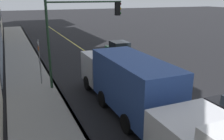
# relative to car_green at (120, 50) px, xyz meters

# --- Properties ---
(ground) EXTENTS (200.00, 200.00, 0.00)m
(ground) POSITION_rel_car_green_xyz_m (-9.90, 2.28, -0.80)
(ground) COLOR black
(sidewalk_slab) EXTENTS (80.00, 3.17, 0.15)m
(sidewalk_slab) POSITION_rel_car_green_xyz_m (-9.90, 8.88, -0.72)
(sidewalk_slab) COLOR gray
(sidewalk_slab) RESTS_ON ground
(curb_edge) EXTENTS (80.00, 0.16, 0.15)m
(curb_edge) POSITION_rel_car_green_xyz_m (-9.90, 7.38, -0.72)
(curb_edge) COLOR slate
(curb_edge) RESTS_ON ground
(lane_stripe_center) EXTENTS (80.00, 0.16, 0.01)m
(lane_stripe_center) POSITION_rel_car_green_xyz_m (-9.90, 2.28, -0.79)
(lane_stripe_center) COLOR #D8CC4C
(lane_stripe_center) RESTS_ON ground
(car_green) EXTENTS (4.11, 1.88, 1.62)m
(car_green) POSITION_rel_car_green_xyz_m (0.00, 0.00, 0.00)
(car_green) COLOR #1E6038
(car_green) RESTS_ON ground
(truck_blue) EXTENTS (8.42, 2.41, 2.97)m
(truck_blue) POSITION_rel_car_green_xyz_m (-10.04, 4.46, 0.80)
(truck_blue) COLOR silver
(truck_blue) RESTS_ON ground
(traffic_light_mast) EXTENTS (0.28, 5.04, 5.83)m
(traffic_light_mast) POSITION_rel_car_green_xyz_m (-5.87, 5.77, 3.26)
(traffic_light_mast) COLOR #1E3823
(traffic_light_mast) RESTS_ON ground
(street_sign_post) EXTENTS (0.60, 0.08, 3.17)m
(street_sign_post) POSITION_rel_car_green_xyz_m (-4.81, 8.20, 1.06)
(street_sign_post) COLOR slate
(street_sign_post) RESTS_ON ground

